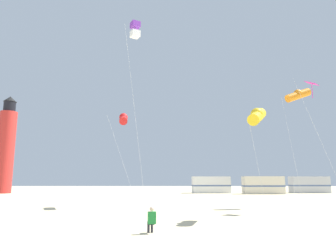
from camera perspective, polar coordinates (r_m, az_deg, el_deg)
name	(u,v)px	position (r m, az deg, el deg)	size (l,w,h in m)	color
kite_flyer_standing	(151,219)	(14.16, -3.07, -16.82)	(0.43, 0.55, 1.16)	#238438
kite_box_violet	(135,30)	(23.32, -6.09, 17.23)	(1.65, 1.44, 13.53)	silver
kite_tube_scarlet	(123,119)	(27.83, -8.24, 1.37)	(2.72, 2.85, 8.39)	silver
kite_tube_gold	(257,116)	(19.59, 16.14, 1.81)	(1.78, 2.53, 6.86)	silver
kite_diamond_magenta	(312,88)	(26.29, 25.13, 6.36)	(3.04, 2.48, 9.86)	silver
kite_tube_orange	(298,95)	(30.13, 22.89, 5.33)	(2.59, 1.94, 10.51)	silver
lighthouse_distant	(6,147)	(60.06, -27.77, -3.42)	(2.80, 2.80, 16.80)	red
rv_van_white	(211,185)	(54.41, 7.95, -10.71)	(6.57, 2.71, 2.80)	white
rv_van_cream	(263,185)	(52.91, 17.15, -10.41)	(6.47, 2.43, 2.80)	beige
rv_van_silver	(309,185)	(59.55, 24.63, -9.84)	(6.50, 2.51, 2.80)	#B7BABF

